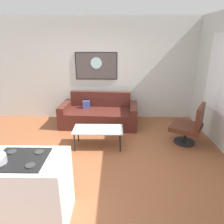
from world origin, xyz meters
name	(u,v)px	position (x,y,z in m)	size (l,w,h in m)	color
ground	(96,163)	(0.00, 0.00, -0.02)	(6.40, 6.40, 0.04)	brown
back_wall	(102,70)	(0.00, 2.42, 1.40)	(6.40, 0.05, 2.80)	silver
couch	(99,115)	(-0.07, 1.81, 0.28)	(2.07, 1.03, 0.86)	#4D211A
coffee_table	(98,130)	(-0.01, 0.63, 0.38)	(1.06, 0.52, 0.41)	silver
armchair	(190,126)	(2.01, 0.77, 0.44)	(0.87, 0.88, 0.92)	black
kitchen_counter	(3,190)	(-1.04, -1.30, 0.45)	(1.63, 0.65, 0.93)	white
wall_painting	(96,66)	(-0.17, 2.38, 1.51)	(1.16, 0.03, 0.75)	black
window	(223,75)	(2.59, 0.90, 1.52)	(0.03, 1.42, 1.65)	silver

